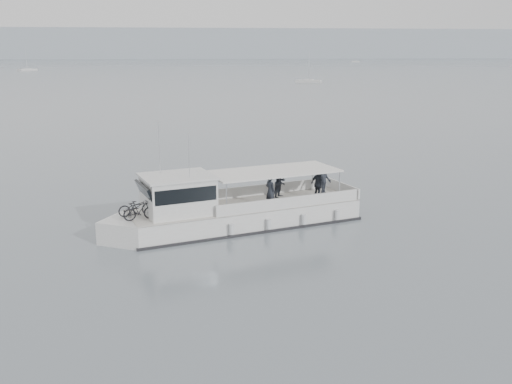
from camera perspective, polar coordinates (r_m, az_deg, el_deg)
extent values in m
plane|color=slate|center=(30.59, 1.44, -1.18)|extent=(1400.00, 1400.00, 0.00)
cube|color=#939EA8|center=(589.28, -6.38, 14.50)|extent=(1400.00, 90.00, 28.00)
cube|color=silver|center=(26.74, -1.07, -2.52)|extent=(11.15, 6.06, 1.17)
cube|color=silver|center=(25.19, -12.42, -3.90)|extent=(2.78, 2.78, 1.17)
cube|color=beige|center=(26.58, -1.07, -1.31)|extent=(11.15, 6.06, 0.05)
cube|color=black|center=(26.85, -1.06, -3.25)|extent=(11.36, 6.22, 0.16)
cube|color=silver|center=(28.38, 0.81, 0.25)|extent=(6.87, 2.30, 0.54)
cube|color=silver|center=(25.99, 3.42, -1.07)|extent=(6.87, 2.30, 0.54)
cube|color=silver|center=(28.99, 8.67, 0.38)|extent=(0.97, 2.77, 0.54)
cube|color=silver|center=(25.31, -7.82, -0.33)|extent=(3.48, 3.20, 1.62)
cube|color=black|center=(24.93, -10.89, -0.36)|extent=(1.17, 2.29, 1.04)
cube|color=black|center=(25.24, -7.84, 0.26)|extent=(3.32, 3.17, 0.63)
cube|color=silver|center=(25.11, -7.88, 1.56)|extent=(3.71, 3.42, 0.09)
cube|color=silver|center=(26.82, 1.74, 2.09)|extent=(6.65, 4.45, 0.07)
cylinder|color=silver|center=(24.74, -2.97, -0.71)|extent=(0.07, 0.07, 1.48)
cylinder|color=silver|center=(27.03, -4.94, 0.52)|extent=(0.07, 0.07, 1.48)
cylinder|color=silver|center=(27.31, 8.32, 0.56)|extent=(0.07, 0.07, 1.48)
cylinder|color=silver|center=(29.40, 5.68, 1.60)|extent=(0.07, 0.07, 1.48)
cylinder|color=silver|center=(25.52, -9.66, 4.36)|extent=(0.03, 0.03, 2.34)
cylinder|color=silver|center=(24.43, -6.72, 3.61)|extent=(0.03, 0.03, 1.98)
cylinder|color=silver|center=(24.84, -2.47, -3.73)|extent=(0.27, 0.27, 0.45)
cylinder|color=silver|center=(25.53, 1.28, -3.22)|extent=(0.27, 0.27, 0.45)
cylinder|color=silver|center=(26.33, 4.81, -2.73)|extent=(0.27, 0.27, 0.45)
cylinder|color=silver|center=(27.23, 8.12, -2.26)|extent=(0.27, 0.27, 0.45)
imported|color=black|center=(25.32, -11.92, -1.45)|extent=(1.63, 0.99, 0.81)
imported|color=black|center=(24.64, -11.55, -1.81)|extent=(1.48, 0.82, 0.85)
imported|color=#252831|center=(26.05, 1.45, 0.08)|extent=(0.62, 0.66, 1.51)
imported|color=#252831|center=(27.84, 2.48, 0.99)|extent=(0.90, 0.93, 1.51)
imported|color=#252831|center=(27.53, 6.26, 0.77)|extent=(0.80, 0.94, 1.51)
imported|color=#252831|center=(28.73, 6.89, 1.31)|extent=(1.09, 1.08, 1.51)
cube|color=silver|center=(252.25, -21.90, 11.27)|extent=(6.69, 8.29, 0.75)
cube|color=silver|center=(252.24, -21.91, 11.34)|extent=(3.49, 3.66, 0.45)
cylinder|color=silver|center=(252.15, -22.00, 12.35)|extent=(0.08, 0.08, 9.02)
cube|color=silver|center=(147.86, 5.28, 10.95)|extent=(6.67, 4.69, 0.75)
cube|color=silver|center=(147.85, 5.29, 11.08)|extent=(2.81, 2.61, 0.45)
cylinder|color=silver|center=(147.71, 5.32, 12.44)|extent=(0.08, 0.08, 7.07)
cube|color=silver|center=(409.89, 9.94, 12.72)|extent=(5.80, 3.17, 0.75)
cube|color=silver|center=(409.88, 9.94, 12.76)|extent=(2.28, 2.00, 0.45)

